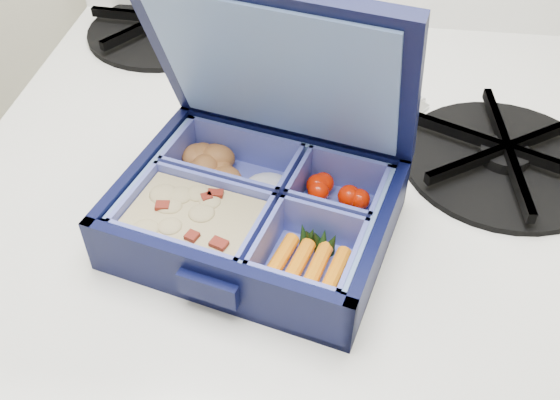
% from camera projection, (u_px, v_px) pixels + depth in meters
% --- Properties ---
extents(stove, '(0.64, 0.64, 0.96)m').
position_uv_depth(stove, '(300.00, 398.00, 0.94)').
color(stove, white).
rests_on(stove, floor).
extents(bento_box, '(0.25, 0.21, 0.05)m').
position_uv_depth(bento_box, '(256.00, 212.00, 0.50)').
color(bento_box, black).
rests_on(bento_box, stove).
extents(burner_grate, '(0.25, 0.25, 0.03)m').
position_uv_depth(burner_grate, '(505.00, 153.00, 0.58)').
color(burner_grate, black).
rests_on(burner_grate, stove).
extents(burner_grate_rear, '(0.20, 0.20, 0.02)m').
position_uv_depth(burner_grate_rear, '(163.00, 25.00, 0.76)').
color(burner_grate_rear, black).
rests_on(burner_grate_rear, stove).
extents(fork, '(0.13, 0.16, 0.01)m').
position_uv_depth(fork, '(361.00, 146.00, 0.60)').
color(fork, '#A8A8A8').
rests_on(fork, stove).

